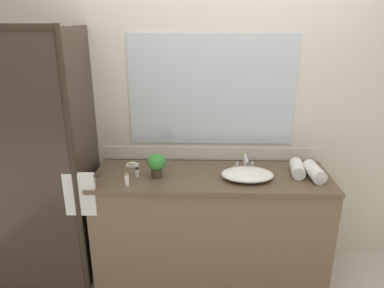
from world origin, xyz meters
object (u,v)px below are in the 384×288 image
at_px(soap_dish, 132,164).
at_px(rolled_towel_near_edge, 314,172).
at_px(potted_plant, 156,164).
at_px(rolled_towel_middle, 297,168).
at_px(amenity_bottle_shampoo, 137,172).
at_px(faucet, 245,165).
at_px(sink_basin, 247,174).
at_px(amenity_bottle_body_wash, 127,180).

height_order(soap_dish, rolled_towel_near_edge, rolled_towel_near_edge).
height_order(potted_plant, rolled_towel_middle, potted_plant).
bearing_deg(potted_plant, rolled_towel_near_edge, 0.47).
bearing_deg(rolled_towel_near_edge, amenity_bottle_shampoo, -179.52).
height_order(faucet, rolled_towel_near_edge, faucet).
height_order(potted_plant, soap_dish, potted_plant).
distance_m(sink_basin, amenity_bottle_shampoo, 0.82).
bearing_deg(sink_basin, potted_plant, 178.65).
bearing_deg(faucet, rolled_towel_middle, -11.11).
relative_size(soap_dish, rolled_towel_near_edge, 0.42).
height_order(potted_plant, amenity_bottle_body_wash, potted_plant).
distance_m(potted_plant, rolled_towel_middle, 1.07).
relative_size(sink_basin, faucet, 2.28).
bearing_deg(rolled_towel_near_edge, potted_plant, -179.53).
distance_m(amenity_bottle_shampoo, rolled_towel_near_edge, 1.32).
bearing_deg(rolled_towel_near_edge, sink_basin, -177.05).
bearing_deg(rolled_towel_middle, amenity_bottle_body_wash, -169.55).
height_order(faucet, amenity_bottle_shampoo, faucet).
distance_m(potted_plant, soap_dish, 0.32).
relative_size(faucet, potted_plant, 0.94).
height_order(rolled_towel_near_edge, rolled_towel_middle, rolled_towel_near_edge).
bearing_deg(amenity_bottle_body_wash, faucet, 19.52).
relative_size(amenity_bottle_body_wash, amenity_bottle_shampoo, 1.30).
bearing_deg(sink_basin, rolled_towel_near_edge, 2.95).
bearing_deg(soap_dish, sink_basin, -13.87).
relative_size(soap_dish, rolled_towel_middle, 0.45).
bearing_deg(faucet, sink_basin, -90.00).
height_order(amenity_bottle_body_wash, rolled_towel_middle, rolled_towel_middle).
height_order(potted_plant, amenity_bottle_shampoo, potted_plant).
bearing_deg(potted_plant, sink_basin, -1.35).
xyz_separation_m(sink_basin, potted_plant, (-0.68, 0.02, 0.07)).
distance_m(sink_basin, rolled_towel_near_edge, 0.50).
xyz_separation_m(potted_plant, soap_dish, (-0.22, 0.21, -0.09)).
relative_size(potted_plant, soap_dish, 1.80).
bearing_deg(rolled_towel_middle, rolled_towel_near_edge, -29.96).
height_order(soap_dish, rolled_towel_middle, rolled_towel_middle).
distance_m(soap_dish, rolled_towel_middle, 1.29).
bearing_deg(amenity_bottle_body_wash, rolled_towel_near_edge, 7.02).
height_order(amenity_bottle_shampoo, rolled_towel_near_edge, rolled_towel_near_edge).
distance_m(amenity_bottle_shampoo, rolled_towel_middle, 1.21).
distance_m(amenity_bottle_body_wash, rolled_towel_near_edge, 1.38).
xyz_separation_m(soap_dish, rolled_towel_middle, (1.29, -0.13, 0.04)).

